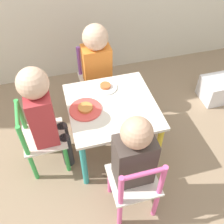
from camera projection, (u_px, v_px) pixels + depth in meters
The scene contains 11 objects.
ground_plane at pixel (112, 146), 1.92m from camera, with size 6.00×6.00×0.00m, color #8C755B.
kids_table at pixel (112, 112), 1.67m from camera, with size 0.54×0.54×0.42m.
chair_purple at pixel (96, 80), 2.05m from camera, with size 0.26×0.26×0.52m.
chair_green at pixel (41, 139), 1.65m from camera, with size 0.27×0.27×0.52m.
chair_pink at pixel (135, 185), 1.43m from camera, with size 0.26×0.26×0.52m.
child_back at pixel (97, 63), 1.87m from camera, with size 0.20×0.22×0.74m.
child_left at pixel (44, 113), 1.50m from camera, with size 0.22×0.20×0.78m.
child_front at pixel (133, 157), 1.34m from camera, with size 0.20×0.21×0.73m.
plate_back at pixel (105, 87), 1.72m from camera, with size 0.15×0.15×0.03m.
plate_left at pixel (85, 109), 1.58m from camera, with size 0.20×0.20×0.03m.
storage_bin at pixel (222, 88), 2.22m from camera, with size 0.35×0.23×0.19m.
Camera 1 is at (-0.30, -1.11, 1.56)m, focal length 42.00 mm.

